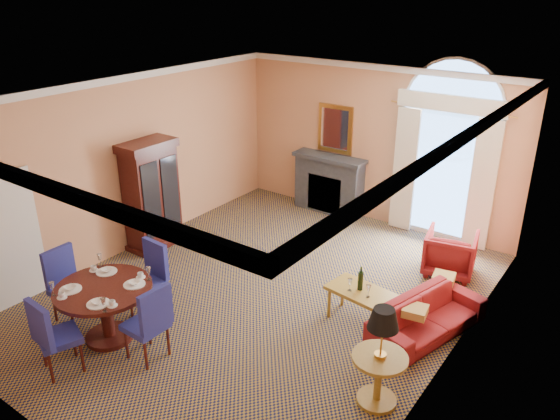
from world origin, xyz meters
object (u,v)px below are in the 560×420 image
Objects in this scene: armchair at (450,253)px; side_table at (381,346)px; coffee_table at (361,293)px; dining_table at (105,301)px; armoire at (152,197)px; sofa at (428,316)px.

armchair is 3.60m from side_table.
coffee_table is 0.83× the size of side_table.
dining_table is 1.58× the size of armchair.
armoire is 2.97m from dining_table.
armoire is at bearing 124.97° from dining_table.
dining_table reaches higher than armchair.
sofa is (3.58, 2.75, -0.34)m from dining_table.
side_table reaches higher than coffee_table.
sofa is at bearing 25.07° from coffee_table.
armoire reaches higher than sofa.
armoire is 1.91× the size of coffee_table.
armoire is 1.09× the size of sofa.
dining_table is 5.64m from armchair.
side_table is at bearing -47.40° from coffee_table.
dining_table is 3.79m from side_table.
coffee_table is (-0.56, -2.16, 0.09)m from armchair.
side_table is at bearing -14.09° from armoire.
coffee_table is (2.67, 2.46, -0.14)m from dining_table.
sofa is (5.27, 0.34, -0.71)m from armoire.
dining_table is 3.63m from coffee_table.
side_table is (0.97, -1.39, 0.34)m from coffee_table.
coffee_table reaches higher than sofa.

